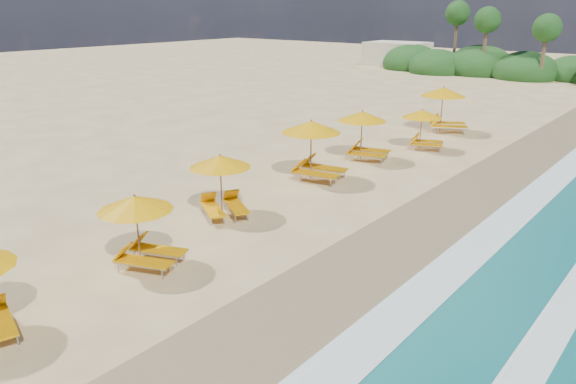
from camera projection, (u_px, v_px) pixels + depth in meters
name	position (u px, v px, depth m)	size (l,w,h in m)	color
ground	(288.00, 226.00, 18.08)	(160.00, 160.00, 0.00)	#DBBE80
wet_sand	(395.00, 260.00, 15.69)	(4.00, 160.00, 0.01)	#86714F
surf_foam	(489.00, 288.00, 14.07)	(4.00, 160.00, 0.01)	white
station_3	(142.00, 226.00, 14.98)	(2.74, 2.70, 2.11)	olive
station_4	(222.00, 182.00, 18.66)	(2.92, 2.92, 2.17)	olive
station_5	(315.00, 146.00, 22.57)	(3.06, 2.94, 2.53)	olive
station_6	(365.00, 132.00, 25.57)	(2.96, 2.88, 2.35)	olive
station_7	(424.00, 127.00, 27.51)	(2.66, 2.63, 2.05)	olive
station_8	(446.00, 106.00, 31.26)	(3.51, 3.51, 2.62)	olive
treeline	(488.00, 66.00, 57.08)	(25.80, 8.80, 9.74)	#163D14
beach_building	(397.00, 54.00, 65.98)	(7.00, 5.00, 2.80)	beige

